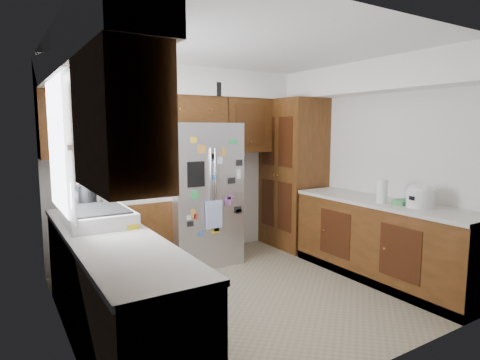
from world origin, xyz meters
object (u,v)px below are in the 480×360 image
paper_towel (382,191)px  pantry (293,174)px  fridge (199,194)px  rice_cooker (420,195)px

paper_towel → pantry: bearing=85.7°
fridge → rice_cooker: fridge is taller
pantry → paper_towel: bearing=-94.3°
rice_cooker → paper_towel: paper_towel is taller
fridge → pantry: bearing=-2.1°
pantry → fridge: (-1.50, 0.05, -0.17)m
fridge → paper_towel: bearing=-51.7°
pantry → fridge: bearing=177.9°
pantry → fridge: pantry is taller
rice_cooker → pantry: bearing=90.0°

